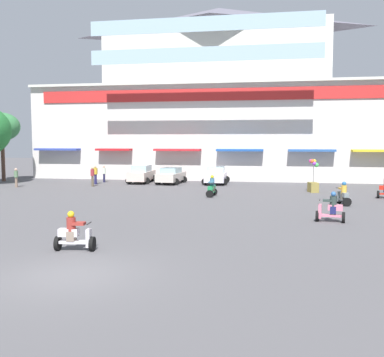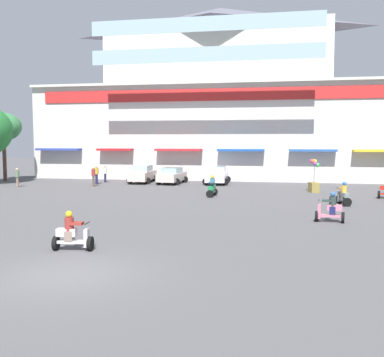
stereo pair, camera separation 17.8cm
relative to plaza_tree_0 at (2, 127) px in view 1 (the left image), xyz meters
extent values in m
plane|color=#514F52|center=(19.50, -13.56, -5.14)|extent=(128.00, 128.00, 0.00)
cube|color=silver|center=(19.50, 9.20, -0.53)|extent=(36.80, 11.53, 9.22)
cube|color=silver|center=(19.50, 9.78, 7.16)|extent=(22.36, 10.38, 6.18)
pyramid|color=#5C5A68|center=(19.50, 9.78, 11.52)|extent=(22.81, 10.61, 2.54)
cube|color=red|center=(19.50, 3.38, 3.05)|extent=(33.86, 0.12, 1.14)
cube|color=silver|center=(19.50, 3.34, 4.20)|extent=(36.80, 0.70, 0.24)
cube|color=#2E409A|center=(4.13, 2.89, -2.15)|extent=(4.54, 1.10, 0.20)
cube|color=red|center=(10.08, 2.89, -2.15)|extent=(3.48, 1.10, 0.20)
cube|color=red|center=(16.44, 2.89, -2.15)|extent=(4.49, 1.10, 0.20)
cube|color=#1C4B9E|center=(22.36, 2.89, -2.15)|extent=(4.35, 1.10, 0.20)
cube|color=#28539A|center=(28.86, 2.89, -2.15)|extent=(4.16, 1.10, 0.20)
cube|color=gold|center=(34.57, 2.89, -2.15)|extent=(4.48, 1.10, 0.20)
cube|color=#99B7C6|center=(19.50, -1.21, 5.93)|extent=(19.68, 0.08, 1.24)
cube|color=#99B7C6|center=(19.50, -1.21, 8.40)|extent=(19.68, 0.08, 1.24)
cylinder|color=brown|center=(0.00, 0.00, -3.14)|extent=(0.35, 0.35, 4.00)
ellipsoid|color=#337240|center=(0.00, 0.00, 0.06)|extent=(3.43, 3.05, 2.67)
cube|color=beige|center=(13.49, 0.83, -4.48)|extent=(1.75, 4.43, 0.79)
cube|color=#98BCC9|center=(13.49, 0.83, -3.80)|extent=(1.46, 2.23, 0.56)
cylinder|color=black|center=(12.64, 2.16, -4.84)|extent=(0.60, 0.18, 0.60)
cylinder|color=black|center=(14.27, 2.21, -4.84)|extent=(0.60, 0.18, 0.60)
cylinder|color=black|center=(12.71, -0.55, -4.84)|extent=(0.60, 0.18, 0.60)
cylinder|color=black|center=(14.34, -0.51, -4.84)|extent=(0.60, 0.18, 0.60)
cube|color=beige|center=(16.37, 0.38, -4.51)|extent=(2.07, 4.03, 0.71)
cube|color=#8FB6BC|center=(16.37, 0.38, -3.93)|extent=(1.64, 2.07, 0.46)
cylinder|color=black|center=(15.65, 1.66, -4.84)|extent=(0.61, 0.22, 0.60)
cylinder|color=black|center=(17.34, 1.49, -4.84)|extent=(0.61, 0.22, 0.60)
cylinder|color=black|center=(15.41, -0.74, -4.84)|extent=(0.61, 0.22, 0.60)
cylinder|color=black|center=(17.10, -0.90, -4.84)|extent=(0.61, 0.22, 0.60)
cube|color=silver|center=(20.40, 0.97, -4.50)|extent=(1.82, 4.27, 0.74)
cube|color=#A4BFC4|center=(20.40, 0.97, -3.86)|extent=(1.53, 2.15, 0.56)
cylinder|color=black|center=(19.51, 2.26, -4.84)|extent=(0.60, 0.18, 0.60)
cylinder|color=black|center=(21.22, 2.31, -4.84)|extent=(0.60, 0.18, 0.60)
cylinder|color=black|center=(19.57, -0.36, -4.84)|extent=(0.60, 0.18, 0.60)
cylinder|color=black|center=(21.28, -0.31, -4.84)|extent=(0.60, 0.18, 0.60)
cylinder|color=black|center=(19.00, -23.80, -4.88)|extent=(0.20, 0.53, 0.52)
cylinder|color=black|center=(17.76, -23.95, -4.88)|extent=(0.20, 0.53, 0.52)
cube|color=silver|center=(18.38, -23.88, -4.82)|extent=(1.13, 0.41, 0.10)
cube|color=silver|center=(18.16, -23.90, -4.48)|extent=(0.73, 0.38, 0.28)
cube|color=silver|center=(18.88, -23.82, -4.67)|extent=(0.18, 0.33, 0.65)
cylinder|color=black|center=(18.90, -23.81, -4.14)|extent=(0.10, 0.52, 0.04)
cube|color=gray|center=(18.26, -23.89, -4.60)|extent=(0.32, 0.35, 0.36)
cylinder|color=maroon|center=(18.26, -23.89, -4.17)|extent=(0.36, 0.36, 0.49)
sphere|color=gold|center=(18.26, -23.89, -3.82)|extent=(0.25, 0.25, 0.25)
cube|color=maroon|center=(18.53, -23.86, -4.15)|extent=(0.48, 0.39, 0.10)
cylinder|color=black|center=(32.44, -6.91, -4.88)|extent=(0.22, 0.54, 0.52)
cube|color=red|center=(32.82, -6.97, -4.41)|extent=(0.71, 0.40, 0.28)
cylinder|color=black|center=(21.14, -8.61, -4.88)|extent=(0.53, 0.19, 0.52)
cylinder|color=black|center=(21.26, -7.36, -4.88)|extent=(0.53, 0.19, 0.52)
cube|color=#1E874A|center=(21.20, -7.98, -4.82)|extent=(0.39, 1.13, 0.10)
cube|color=#1E874A|center=(21.22, -7.76, -4.50)|extent=(0.37, 0.73, 0.28)
cube|color=#1E874A|center=(21.15, -8.48, -4.68)|extent=(0.33, 0.17, 0.63)
cylinder|color=black|center=(21.15, -8.51, -4.16)|extent=(0.52, 0.09, 0.04)
cube|color=brown|center=(21.21, -7.86, -4.62)|extent=(0.35, 0.31, 0.36)
cylinder|color=#396880|center=(21.21, -7.86, -4.15)|extent=(0.35, 0.35, 0.57)
sphere|color=gold|center=(21.21, -7.86, -3.76)|extent=(0.25, 0.25, 0.25)
cube|color=#396880|center=(21.18, -8.13, -4.12)|extent=(0.38, 0.47, 0.10)
cylinder|color=black|center=(29.45, -9.89, -4.88)|extent=(0.54, 0.26, 0.52)
cylinder|color=black|center=(29.75, -11.12, -4.88)|extent=(0.54, 0.26, 0.52)
cube|color=slate|center=(29.60, -10.50, -4.82)|extent=(0.53, 1.15, 0.10)
cube|color=slate|center=(29.65, -10.72, -4.49)|extent=(0.46, 0.76, 0.28)
cube|color=slate|center=(29.48, -10.01, -4.68)|extent=(0.34, 0.21, 0.64)
cylinder|color=black|center=(29.48, -9.99, -4.15)|extent=(0.51, 0.16, 0.04)
cube|color=slate|center=(29.63, -10.63, -4.61)|extent=(0.38, 0.35, 0.36)
cylinder|color=gold|center=(29.63, -10.63, -4.18)|extent=(0.39, 0.39, 0.50)
sphere|color=#2461A8|center=(29.63, -10.63, -3.82)|extent=(0.25, 0.25, 0.25)
cube|color=gold|center=(29.57, -10.36, -4.15)|extent=(0.43, 0.51, 0.10)
cylinder|color=black|center=(27.51, -16.43, -4.88)|extent=(0.22, 0.54, 0.52)
cylinder|color=black|center=(28.71, -16.60, -4.88)|extent=(0.22, 0.54, 0.52)
cube|color=pink|center=(28.11, -16.51, -4.82)|extent=(1.10, 0.43, 0.10)
cube|color=pink|center=(28.32, -16.55, -4.42)|extent=(0.72, 0.40, 0.28)
cube|color=pink|center=(27.63, -16.44, -4.64)|extent=(0.18, 0.34, 0.70)
cylinder|color=black|center=(27.60, -16.44, -4.08)|extent=(0.11, 0.52, 0.04)
cube|color=navy|center=(28.23, -16.53, -4.54)|extent=(0.32, 0.36, 0.36)
cylinder|color=#2B3835|center=(28.23, -16.53, -4.12)|extent=(0.36, 0.36, 0.48)
sphere|color=#305F9B|center=(28.23, -16.53, -3.77)|extent=(0.25, 0.25, 0.25)
cube|color=#2B3835|center=(27.96, -16.49, -4.10)|extent=(0.48, 0.40, 0.10)
cylinder|color=#201F3E|center=(9.95, 0.55, -4.74)|extent=(0.27, 0.27, 0.80)
cylinder|color=silver|center=(9.95, 0.55, -4.06)|extent=(0.43, 0.43, 0.57)
sphere|color=tan|center=(9.95, 0.55, -3.68)|extent=(0.20, 0.20, 0.20)
cylinder|color=#7E6756|center=(4.31, -4.84, -4.73)|extent=(0.24, 0.24, 0.83)
cylinder|color=#537251|center=(4.31, -4.84, -4.04)|extent=(0.39, 0.39, 0.54)
sphere|color=tan|center=(4.31, -4.84, -3.66)|extent=(0.23, 0.23, 0.23)
cylinder|color=#1F1D4C|center=(9.85, -1.28, -4.69)|extent=(0.30, 0.30, 0.89)
cylinder|color=gold|center=(9.85, -1.28, -3.96)|extent=(0.48, 0.48, 0.57)
sphere|color=tan|center=(9.85, -1.28, -3.58)|extent=(0.21, 0.21, 0.21)
cylinder|color=brown|center=(10.36, -3.17, -4.69)|extent=(0.28, 0.28, 0.91)
cylinder|color=maroon|center=(10.36, -3.17, -3.96)|extent=(0.45, 0.45, 0.56)
sphere|color=tan|center=(10.36, -3.17, -3.57)|extent=(0.21, 0.21, 0.21)
cube|color=olive|center=(28.41, -4.10, -4.77)|extent=(0.81, 1.02, 0.75)
cylinder|color=#4C4C4C|center=(28.41, -4.10, -3.79)|extent=(0.04, 0.04, 1.20)
sphere|color=#46C457|center=(28.63, -4.09, -3.07)|extent=(0.34, 0.34, 0.34)
sphere|color=yellow|center=(28.48, -3.92, -2.80)|extent=(0.29, 0.29, 0.29)
sphere|color=#E33295|center=(28.23, -3.97, -2.79)|extent=(0.32, 0.32, 0.32)
sphere|color=orange|center=(28.31, -4.19, -2.79)|extent=(0.30, 0.30, 0.30)
sphere|color=purple|center=(28.44, -4.21, -2.95)|extent=(0.29, 0.29, 0.29)
camera|label=1|loc=(25.25, -38.48, -1.17)|focal=41.46mm
camera|label=2|loc=(25.43, -38.45, -1.17)|focal=41.46mm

